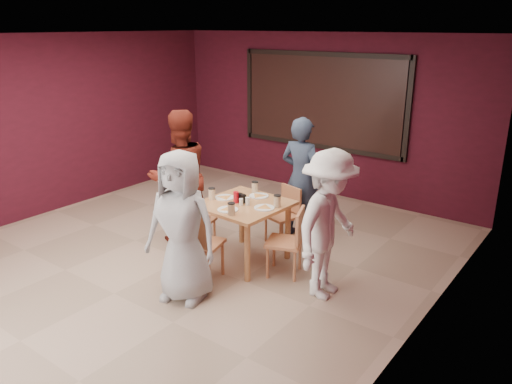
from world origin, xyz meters
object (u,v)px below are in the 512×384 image
Objects in this scene: diner_right at (328,225)px; diner_back at (301,178)px; chair_back at (285,211)px; diner_left at (180,176)px; diner_front at (182,227)px; dining_table at (244,210)px; chair_right at (290,238)px; chair_front at (198,241)px; chair_left at (194,216)px.

diner_back is at bearing 40.25° from diner_right.
diner_left reaches higher than chair_back.
dining_table is at bearing 75.75° from diner_front.
chair_right is (0.60, -0.80, 0.03)m from chair_back.
diner_front is at bearing -119.67° from chair_right.
dining_table is at bearing 84.89° from chair_front.
diner_front reaches higher than dining_table.
diner_right reaches higher than chair_right.
dining_table is 0.72m from chair_right.
chair_front is at bearing 113.79° from diner_right.
chair_back is at bearing 143.80° from diner_left.
diner_right is at bearing 22.96° from diner_front.
diner_left reaches higher than diner_right.
chair_front reaches higher than chair_left.
dining_table is 0.62× the size of diner_right.
chair_right is 0.49× the size of diner_back.
chair_right is at bearing 111.09° from diner_left.
diner_right is at bearing -38.51° from chair_back.
chair_left is at bearing -175.38° from chair_right.
diner_back is (0.06, 0.30, 0.42)m from chair_back.
diner_left reaches higher than chair_left.
diner_right is at bearing -0.71° from chair_left.
diner_front is at bearing -91.55° from chair_back.
diner_back is at bearing 116.40° from chair_right.
chair_right reaches higher than chair_back.
chair_left is at bearing 136.94° from chair_front.
chair_back is 0.46× the size of diner_back.
diner_front is 0.98× the size of diner_back.
dining_table is at bearing 82.43° from diner_right.
diner_back is at bearing 82.39° from dining_table.
chair_left is 0.95× the size of chair_right.
chair_front is 1.08× the size of chair_right.
chair_right is at bearing -52.94° from chair_back.
dining_table is at bearing -178.24° from chair_right.
chair_left is 0.48× the size of diner_right.
dining_table is 1.14m from diner_front.
chair_back is at bearing 83.78° from dining_table.
chair_right is 0.50× the size of diner_front.
diner_right is (1.27, -0.12, 0.16)m from dining_table.
chair_front is (-0.07, -0.77, -0.17)m from dining_table.
chair_right is 1.89m from diner_left.
diner_front is at bearing 127.06° from diner_right.
chair_left is at bearing 52.03° from diner_back.
chair_front is at bearing 90.45° from diner_front.
diner_right is at bearing 132.07° from diner_back.
chair_left is at bearing 91.96° from diner_left.
diner_back reaches higher than chair_back.
diner_left is (-0.36, 0.13, 0.46)m from chair_left.
diner_left is at bearing -147.51° from chair_back.
diner_front is at bearing -51.22° from chair_left.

